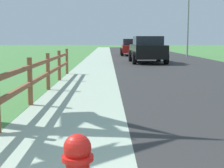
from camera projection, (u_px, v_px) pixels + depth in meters
The scene contains 8 objects.
ground_plane at pixel (112, 58), 26.01m from camera, with size 120.00×120.00×0.00m, color #467F3F.
road_asphalt at pixel (154, 57), 28.04m from camera, with size 7.00×66.00×0.01m, color #2D2D2D.
curb_concrete at pixel (75, 57), 27.95m from camera, with size 6.00×66.00×0.01m, color #A3B7A1.
grass_verge at pixel (57, 57), 27.93m from camera, with size 5.00×66.00×0.00m, color #467F3F.
rail_fence at pixel (30, 77), 7.37m from camera, with size 0.11×13.63×1.04m.
parked_suv_black at pixel (147, 49), 20.68m from camera, with size 2.11×4.26×1.60m.
parked_car_red at pixel (132, 47), 30.37m from camera, with size 2.07×4.62×1.46m.
street_lamp at pixel (190, 12), 27.34m from camera, with size 1.17×0.20×6.00m.
Camera 1 is at (-0.33, -1.04, 1.42)m, focal length 54.84 mm.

